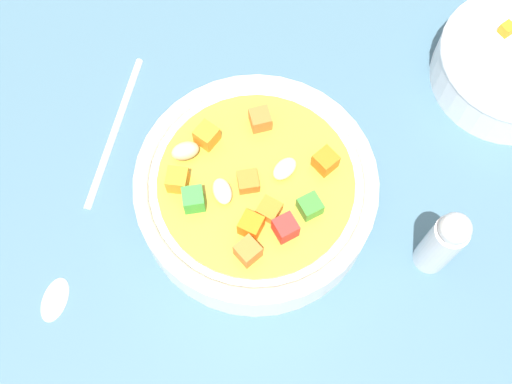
% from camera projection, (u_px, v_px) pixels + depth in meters
% --- Properties ---
extents(ground_plane, '(1.40, 1.40, 0.02)m').
position_uv_depth(ground_plane, '(256.00, 208.00, 0.55)').
color(ground_plane, '#42667A').
extents(soup_bowl_main, '(0.19, 0.19, 0.07)m').
position_uv_depth(soup_bowl_main, '(256.00, 191.00, 0.52)').
color(soup_bowl_main, white).
rests_on(soup_bowl_main, ground_plane).
extents(spoon, '(0.21, 0.15, 0.01)m').
position_uv_depth(spoon, '(86.00, 207.00, 0.54)').
color(spoon, silver).
rests_on(spoon, ground_plane).
extents(pepper_shaker, '(0.03, 0.03, 0.09)m').
position_uv_depth(pepper_shaker, '(443.00, 242.00, 0.49)').
color(pepper_shaker, silver).
rests_on(pepper_shaker, ground_plane).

